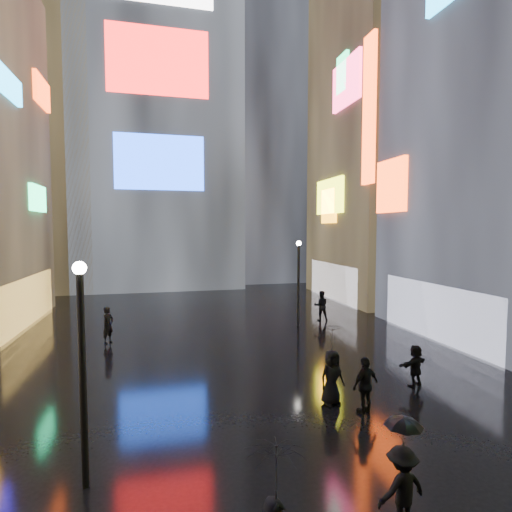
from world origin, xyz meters
name	(u,v)px	position (x,y,z in m)	size (l,w,h in m)	color
ground	(221,338)	(0.00, 20.00, 0.00)	(140.00, 140.00, 0.00)	black
building_right_far	(388,135)	(15.98, 30.00, 13.98)	(10.28, 12.00, 28.00)	black
tower_main	(158,88)	(-3.00, 43.97, 21.01)	(16.00, 14.20, 42.00)	black
tower_flank_right	(262,136)	(9.00, 46.00, 17.00)	(12.00, 12.00, 34.00)	black
tower_flank_left	(43,156)	(-14.00, 42.00, 13.00)	(10.00, 10.00, 26.00)	black
lamp_near	(82,361)	(-4.90, 8.37, 2.94)	(0.30, 0.30, 5.20)	black
lamp_far	(299,278)	(5.03, 21.70, 2.94)	(0.30, 0.30, 5.20)	black
pedestrian_2	(402,488)	(1.38, 5.54, 0.83)	(1.07, 0.62, 1.66)	black
pedestrian_3	(365,385)	(3.19, 10.24, 0.91)	(1.07, 0.44, 1.82)	black
pedestrian_4	(332,377)	(2.42, 11.10, 0.92)	(0.90, 0.58, 1.84)	black
pedestrian_5	(415,365)	(6.14, 11.80, 0.78)	(1.44, 0.46, 1.56)	black
pedestrian_6	(108,325)	(-5.82, 20.51, 0.95)	(0.69, 0.45, 1.90)	black
pedestrian_7	(321,306)	(6.94, 22.71, 0.96)	(0.94, 0.73, 1.93)	black
umbrella_0	(275,472)	(-1.55, 4.41, 2.29)	(0.97, 0.99, 0.89)	black
umbrella_1	(403,432)	(1.38, 5.54, 1.98)	(0.71, 0.71, 0.63)	black
umbrella_2	(332,337)	(2.42, 11.10, 2.28)	(0.98, 0.99, 0.90)	black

